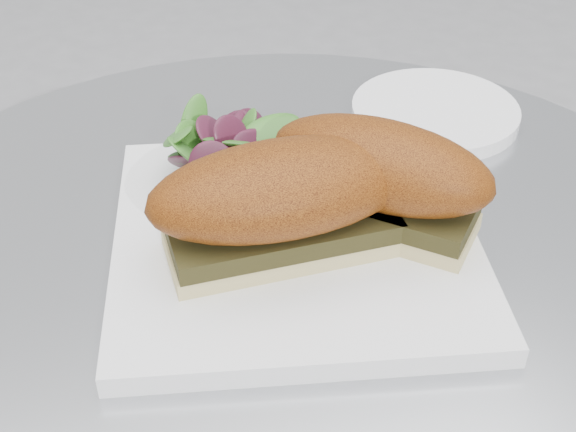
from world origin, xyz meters
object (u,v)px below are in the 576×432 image
plate (295,240)px  saucer (435,112)px  sandwich_right (380,175)px  sandwich_left (282,199)px

plate → saucer: bearing=39.6°
plate → sandwich_right: size_ratio=1.53×
plate → sandwich_right: bearing=-7.8°
plate → sandwich_left: bearing=-129.5°
plate → sandwich_left: 0.05m
plate → sandwich_left: (-0.01, -0.02, 0.05)m
sandwich_left → saucer: size_ratio=1.21×
sandwich_right → saucer: sandwich_right is taller
plate → saucer: plate is taller
sandwich_right → plate: bearing=-145.9°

